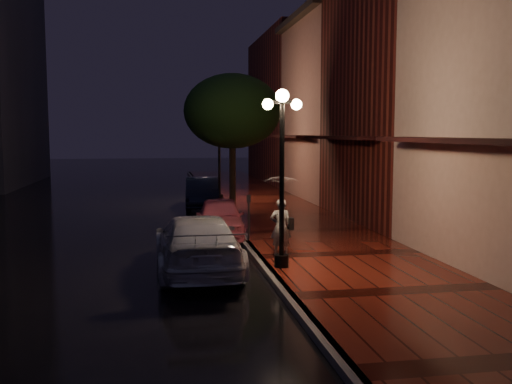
{
  "coord_description": "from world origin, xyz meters",
  "views": [
    {
      "loc": [
        -2.61,
        -18.41,
        3.42
      ],
      "look_at": [
        0.72,
        0.77,
        1.4
      ],
      "focal_mm": 40.0,
      "sensor_mm": 36.0,
      "label": 1
    }
  ],
  "objects_px": {
    "silver_car": "(198,244)",
    "woman_with_umbrella": "(281,203)",
    "streetlamp_far": "(219,150)",
    "street_tree": "(233,114)",
    "pink_car": "(220,217)",
    "navy_car": "(202,193)",
    "streetlamp_near": "(282,167)",
    "parking_meter": "(249,212)"
  },
  "relations": [
    {
      "from": "streetlamp_near",
      "to": "streetlamp_far",
      "type": "bearing_deg",
      "value": 90.0
    },
    {
      "from": "silver_car",
      "to": "parking_meter",
      "type": "bearing_deg",
      "value": -118.82
    },
    {
      "from": "street_tree",
      "to": "silver_car",
      "type": "xyz_separation_m",
      "value": [
        -2.28,
        -10.57,
        -3.53
      ]
    },
    {
      "from": "parking_meter",
      "to": "streetlamp_near",
      "type": "bearing_deg",
      "value": -77.47
    },
    {
      "from": "silver_car",
      "to": "woman_with_umbrella",
      "type": "height_order",
      "value": "woman_with_umbrella"
    },
    {
      "from": "streetlamp_far",
      "to": "pink_car",
      "type": "xyz_separation_m",
      "value": [
        -0.95,
        -8.92,
        -1.95
      ]
    },
    {
      "from": "street_tree",
      "to": "navy_car",
      "type": "bearing_deg",
      "value": 125.75
    },
    {
      "from": "silver_car",
      "to": "woman_with_umbrella",
      "type": "relative_size",
      "value": 2.27
    },
    {
      "from": "pink_car",
      "to": "street_tree",
      "type": "bearing_deg",
      "value": 83.65
    },
    {
      "from": "silver_car",
      "to": "parking_meter",
      "type": "relative_size",
      "value": 3.59
    },
    {
      "from": "streetlamp_far",
      "to": "navy_car",
      "type": "xyz_separation_m",
      "value": [
        -0.95,
        -1.33,
        -1.91
      ]
    },
    {
      "from": "woman_with_umbrella",
      "to": "parking_meter",
      "type": "distance_m",
      "value": 2.68
    },
    {
      "from": "street_tree",
      "to": "pink_car",
      "type": "distance_m",
      "value": 7.02
    },
    {
      "from": "streetlamp_near",
      "to": "street_tree",
      "type": "relative_size",
      "value": 0.74
    },
    {
      "from": "streetlamp_far",
      "to": "street_tree",
      "type": "height_order",
      "value": "street_tree"
    },
    {
      "from": "streetlamp_near",
      "to": "navy_car",
      "type": "relative_size",
      "value": 1.03
    },
    {
      "from": "pink_car",
      "to": "silver_car",
      "type": "relative_size",
      "value": 0.77
    },
    {
      "from": "streetlamp_near",
      "to": "pink_car",
      "type": "height_order",
      "value": "streetlamp_near"
    },
    {
      "from": "navy_car",
      "to": "pink_car",
      "type": "bearing_deg",
      "value": -86.34
    },
    {
      "from": "navy_car",
      "to": "woman_with_umbrella",
      "type": "height_order",
      "value": "woman_with_umbrella"
    },
    {
      "from": "woman_with_umbrella",
      "to": "parking_meter",
      "type": "relative_size",
      "value": 1.58
    },
    {
      "from": "streetlamp_far",
      "to": "navy_car",
      "type": "height_order",
      "value": "streetlamp_far"
    },
    {
      "from": "street_tree",
      "to": "silver_car",
      "type": "distance_m",
      "value": 11.38
    },
    {
      "from": "pink_car",
      "to": "navy_car",
      "type": "relative_size",
      "value": 0.91
    },
    {
      "from": "silver_car",
      "to": "woman_with_umbrella",
      "type": "xyz_separation_m",
      "value": [
        2.27,
        0.83,
        0.87
      ]
    },
    {
      "from": "streetlamp_near",
      "to": "navy_car",
      "type": "xyz_separation_m",
      "value": [
        -0.95,
        12.67,
        -1.91
      ]
    },
    {
      "from": "streetlamp_near",
      "to": "navy_car",
      "type": "distance_m",
      "value": 12.85
    },
    {
      "from": "streetlamp_near",
      "to": "woman_with_umbrella",
      "type": "height_order",
      "value": "streetlamp_near"
    },
    {
      "from": "street_tree",
      "to": "pink_car",
      "type": "height_order",
      "value": "street_tree"
    },
    {
      "from": "navy_car",
      "to": "parking_meter",
      "type": "bearing_deg",
      "value": -81.5
    },
    {
      "from": "pink_car",
      "to": "navy_car",
      "type": "bearing_deg",
      "value": 95.21
    },
    {
      "from": "streetlamp_far",
      "to": "pink_car",
      "type": "distance_m",
      "value": 9.18
    },
    {
      "from": "street_tree",
      "to": "streetlamp_far",
      "type": "bearing_deg",
      "value": 94.91
    },
    {
      "from": "streetlamp_far",
      "to": "silver_car",
      "type": "bearing_deg",
      "value": -98.46
    },
    {
      "from": "navy_car",
      "to": "streetlamp_near",
      "type": "bearing_deg",
      "value": -82.05
    },
    {
      "from": "street_tree",
      "to": "silver_car",
      "type": "bearing_deg",
      "value": -102.17
    },
    {
      "from": "silver_car",
      "to": "pink_car",
      "type": "bearing_deg",
      "value": -103.56
    },
    {
      "from": "navy_car",
      "to": "woman_with_umbrella",
      "type": "relative_size",
      "value": 1.93
    },
    {
      "from": "parking_meter",
      "to": "streetlamp_far",
      "type": "bearing_deg",
      "value": 98.41
    },
    {
      "from": "street_tree",
      "to": "navy_car",
      "type": "distance_m",
      "value": 4.11
    },
    {
      "from": "streetlamp_far",
      "to": "pink_car",
      "type": "bearing_deg",
      "value": -96.08
    },
    {
      "from": "streetlamp_near",
      "to": "woman_with_umbrella",
      "type": "xyz_separation_m",
      "value": [
        0.25,
        1.25,
        -1.02
      ]
    }
  ]
}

